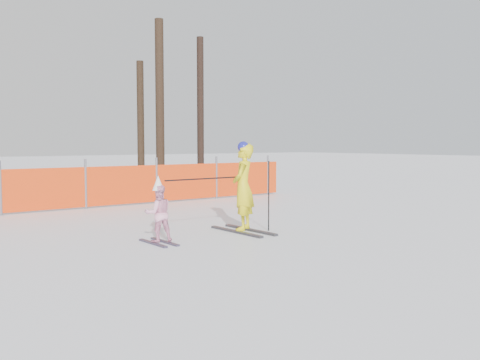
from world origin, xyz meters
name	(u,v)px	position (x,y,z in m)	size (l,w,h in m)	color
ground	(258,241)	(0.00, 0.00, 0.00)	(120.00, 120.00, 0.00)	white
adult	(243,187)	(0.35, 0.85, 0.83)	(0.69, 1.47, 1.68)	black
child	(158,213)	(-1.45, 0.81, 0.51)	(0.53, 0.85, 1.12)	black
ski_poles	(234,187)	(0.07, 0.75, 0.86)	(2.14, 0.22, 1.31)	black
safety_fence	(52,188)	(-1.47, 5.98, 0.56)	(14.38, 0.06, 1.25)	#595960
tree_trunks	(167,113)	(4.14, 10.19, 2.73)	(2.29, 2.49, 5.86)	black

